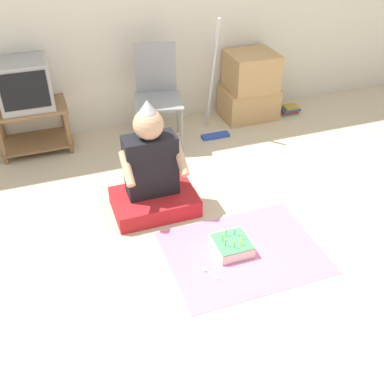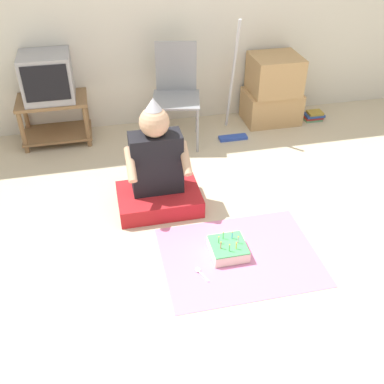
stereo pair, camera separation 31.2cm
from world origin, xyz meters
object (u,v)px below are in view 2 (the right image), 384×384
(cardboard_box_stack, at_px, (273,90))
(dust_mop, at_px, (233,106))
(birthday_cake, at_px, (228,249))
(folding_chair, at_px, (176,88))
(book_pile, at_px, (314,116))
(tv, at_px, (47,77))
(person_seated, at_px, (157,174))

(cardboard_box_stack, distance_m, dust_mop, 0.56)
(birthday_cake, bearing_deg, cardboard_box_stack, 61.70)
(folding_chair, bearing_deg, book_pile, 2.09)
(tv, bearing_deg, dust_mop, -9.56)
(tv, bearing_deg, person_seated, -57.67)
(cardboard_box_stack, distance_m, person_seated, 1.84)
(dust_mop, xyz_separation_m, birthday_cake, (-0.51, -1.64, -0.28))
(book_pile, height_order, birthday_cake, birthday_cake)
(cardboard_box_stack, bearing_deg, folding_chair, -172.10)
(person_seated, height_order, birthday_cake, person_seated)
(folding_chair, bearing_deg, person_seated, -108.34)
(tv, height_order, cardboard_box_stack, tv)
(tv, distance_m, book_pile, 2.71)
(tv, bearing_deg, book_pile, -2.84)
(person_seated, bearing_deg, birthday_cake, -60.30)
(cardboard_box_stack, bearing_deg, book_pile, -10.98)
(tv, relative_size, person_seated, 0.49)
(dust_mop, height_order, birthday_cake, dust_mop)
(tv, bearing_deg, folding_chair, -9.16)
(folding_chair, relative_size, dust_mop, 0.80)
(folding_chair, distance_m, book_pile, 1.57)
(folding_chair, xyz_separation_m, person_seated, (-0.35, -1.07, -0.23))
(folding_chair, relative_size, person_seated, 1.01)
(birthday_cake, bearing_deg, folding_chair, 90.76)
(folding_chair, distance_m, person_seated, 1.15)
(tv, height_order, birthday_cake, tv)
(birthday_cake, bearing_deg, book_pile, 50.59)
(person_seated, bearing_deg, book_pile, 31.35)
(dust_mop, height_order, person_seated, dust_mop)
(dust_mop, bearing_deg, book_pile, 9.02)
(dust_mop, relative_size, book_pile, 5.68)
(folding_chair, bearing_deg, dust_mop, -10.42)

